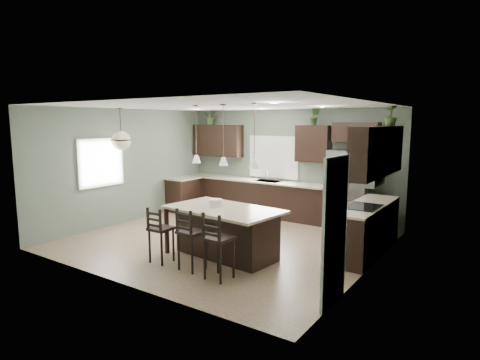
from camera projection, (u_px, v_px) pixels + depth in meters
name	position (u px, v px, depth m)	size (l,w,h in m)	color
ground	(225.00, 240.00, 8.47)	(6.00, 6.00, 0.00)	#9E8466
pantry_door	(335.00, 231.00, 5.39)	(0.04, 0.82, 2.04)	white
window_back	(274.00, 157.00, 10.70)	(1.35, 0.02, 1.00)	white
window_left	(101.00, 163.00, 9.25)	(0.02, 1.10, 1.00)	white
left_return_cabs	(184.00, 195.00, 11.30)	(0.60, 0.90, 0.90)	black
left_return_countertop	(184.00, 178.00, 11.22)	(0.66, 0.96, 0.04)	beige
back_lower_cabs	(254.00, 197.00, 10.88)	(4.20, 0.60, 0.90)	black
back_countertop	(253.00, 180.00, 10.79)	(4.20, 0.66, 0.04)	beige
sink_inset	(268.00, 181.00, 10.54)	(0.70, 0.45, 0.01)	gray
faucet	(267.00, 176.00, 10.50)	(0.02, 0.02, 0.28)	silver
back_upper_left	(218.00, 141.00, 11.49)	(1.55, 0.34, 0.90)	black
back_upper_right	(313.00, 144.00, 9.85)	(0.85, 0.34, 0.90)	black
fridge_header	(356.00, 132.00, 9.22)	(1.05, 0.34, 0.45)	black
right_lower_cabs	(367.00, 230.00, 7.61)	(0.60, 2.35, 0.90)	black
right_countertop	(367.00, 205.00, 7.56)	(0.66, 2.35, 0.04)	beige
cooktop	(363.00, 207.00, 7.33)	(0.58, 0.75, 0.02)	black
wall_oven_front	(346.00, 230.00, 7.56)	(0.01, 0.72, 0.60)	gray
right_upper_cabs	(378.00, 151.00, 7.32)	(0.34, 2.35, 0.90)	black
microwave	(370.00, 174.00, 7.18)	(0.40, 0.75, 0.40)	gray
refrigerator	(350.00, 190.00, 9.19)	(0.90, 0.74, 1.85)	#97979F
kitchen_island	(224.00, 233.00, 7.36)	(2.11, 1.20, 0.92)	black
serving_dish	(216.00, 203.00, 7.42)	(0.24, 0.24, 0.14)	silver
bar_stool_left	(161.00, 235.00, 7.09)	(0.37, 0.37, 1.01)	black
bar_stool_center	(192.00, 239.00, 6.72)	(0.40, 0.40, 1.07)	black
bar_stool_right	(219.00, 246.00, 6.31)	(0.41, 0.41, 1.10)	black
pendant_left	(196.00, 134.00, 7.55)	(0.17, 0.17, 1.10)	silver
pendant_center	(223.00, 135.00, 7.11)	(0.17, 0.17, 1.10)	silver
pendant_right	(254.00, 136.00, 6.66)	(0.17, 0.17, 1.10)	white
chandelier	(121.00, 129.00, 9.17)	(0.48, 0.48, 0.97)	beige
plant_back_left	(211.00, 117.00, 11.50)	(0.40, 0.34, 0.44)	#355625
plant_back_right	(315.00, 116.00, 9.71)	(0.24, 0.19, 0.43)	#2B4D21
plant_right_wall	(391.00, 115.00, 7.99)	(0.24, 0.24, 0.43)	#334F22
room_shell	(225.00, 160.00, 8.22)	(6.00, 6.00, 6.00)	slate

